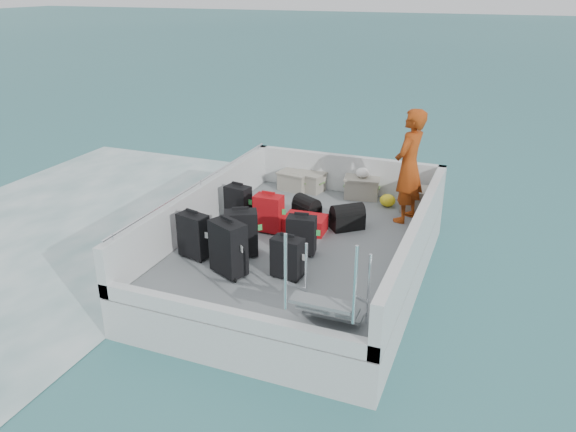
% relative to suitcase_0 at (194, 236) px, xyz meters
% --- Properties ---
extents(ground, '(160.00, 160.00, 0.00)m').
position_rel_suitcase_0_xyz_m(ground, '(1.26, 1.06, -0.96)').
color(ground, '#1A515B').
rests_on(ground, ground).
extents(wake_foam, '(10.00, 10.00, 0.00)m').
position_rel_suitcase_0_xyz_m(wake_foam, '(-3.54, 1.06, -0.96)').
color(wake_foam, white).
rests_on(wake_foam, ground).
extents(ferry_hull, '(3.60, 5.00, 0.60)m').
position_rel_suitcase_0_xyz_m(ferry_hull, '(1.26, 1.06, -0.66)').
color(ferry_hull, silver).
rests_on(ferry_hull, ground).
extents(deck, '(3.30, 4.70, 0.02)m').
position_rel_suitcase_0_xyz_m(deck, '(1.26, 1.06, -0.35)').
color(deck, slate).
rests_on(deck, ferry_hull).
extents(deck_fittings, '(3.60, 5.00, 0.90)m').
position_rel_suitcase_0_xyz_m(deck_fittings, '(1.61, 0.74, 0.04)').
color(deck_fittings, silver).
rests_on(deck_fittings, deck).
extents(suitcase_0, '(0.48, 0.34, 0.67)m').
position_rel_suitcase_0_xyz_m(suitcase_0, '(0.00, 0.00, 0.00)').
color(suitcase_0, black).
rests_on(suitcase_0, deck).
extents(suitcase_2, '(0.45, 0.31, 0.59)m').
position_rel_suitcase_0_xyz_m(suitcase_2, '(-0.02, 1.48, -0.04)').
color(suitcase_2, black).
rests_on(suitcase_2, deck).
extents(suitcase_3, '(0.58, 0.48, 0.76)m').
position_rel_suitcase_0_xyz_m(suitcase_3, '(0.69, -0.26, 0.05)').
color(suitcase_3, black).
rests_on(suitcase_3, deck).
extents(suitcase_4, '(0.54, 0.46, 0.69)m').
position_rel_suitcase_0_xyz_m(suitcase_4, '(0.60, 0.31, 0.01)').
color(suitcase_4, black).
rests_on(suitcase_4, deck).
extents(suitcase_5, '(0.44, 0.26, 0.61)m').
position_rel_suitcase_0_xyz_m(suitcase_5, '(0.64, 1.23, -0.03)').
color(suitcase_5, '#B70E11').
rests_on(suitcase_5, deck).
extents(suitcase_6, '(0.44, 0.29, 0.57)m').
position_rel_suitcase_0_xyz_m(suitcase_6, '(1.47, -0.06, -0.05)').
color(suitcase_6, black).
rests_on(suitcase_6, deck).
extents(suitcase_7, '(0.45, 0.30, 0.58)m').
position_rel_suitcase_0_xyz_m(suitcase_7, '(1.39, 0.67, -0.04)').
color(suitcase_7, black).
rests_on(suitcase_7, deck).
extents(suitcase_8, '(0.68, 0.46, 0.26)m').
position_rel_suitcase_0_xyz_m(suitcase_8, '(1.17, 1.45, -0.21)').
color(suitcase_8, '#B70E11').
rests_on(suitcase_8, deck).
extents(duffel_0, '(0.56, 0.44, 0.32)m').
position_rel_suitcase_0_xyz_m(duffel_0, '(0.44, 1.66, -0.18)').
color(duffel_0, black).
rests_on(duffel_0, deck).
extents(duffel_1, '(0.53, 0.48, 0.32)m').
position_rel_suitcase_0_xyz_m(duffel_1, '(1.03, 1.90, -0.18)').
color(duffel_1, black).
rests_on(duffel_1, deck).
extents(duffel_2, '(0.59, 0.56, 0.32)m').
position_rel_suitcase_0_xyz_m(duffel_2, '(1.76, 1.80, -0.18)').
color(duffel_2, black).
rests_on(duffel_2, deck).
extents(crate_0, '(0.59, 0.45, 0.32)m').
position_rel_suitcase_0_xyz_m(crate_0, '(0.31, 3.18, -0.17)').
color(crate_0, gray).
rests_on(crate_0, deck).
extents(crate_1, '(0.61, 0.48, 0.33)m').
position_rel_suitcase_0_xyz_m(crate_1, '(0.59, 3.26, -0.17)').
color(crate_1, gray).
rests_on(crate_1, deck).
extents(crate_2, '(0.66, 0.51, 0.36)m').
position_rel_suitcase_0_xyz_m(crate_2, '(1.62, 3.26, -0.15)').
color(crate_2, gray).
rests_on(crate_2, deck).
extents(crate_3, '(0.64, 0.46, 0.37)m').
position_rel_suitcase_0_xyz_m(crate_3, '(2.71, 3.00, -0.15)').
color(crate_3, gray).
rests_on(crate_3, deck).
extents(yellow_bag, '(0.28, 0.26, 0.22)m').
position_rel_suitcase_0_xyz_m(yellow_bag, '(2.16, 3.01, -0.23)').
color(yellow_bag, yellow).
rests_on(yellow_bag, deck).
extents(white_bag, '(0.24, 0.24, 0.18)m').
position_rel_suitcase_0_xyz_m(white_bag, '(1.62, 3.26, 0.12)').
color(white_bag, white).
rests_on(white_bag, crate_2).
extents(passenger, '(0.61, 0.78, 1.88)m').
position_rel_suitcase_0_xyz_m(passenger, '(2.56, 2.51, 0.60)').
color(passenger, '#D74E14').
rests_on(passenger, deck).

